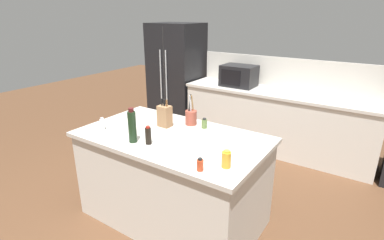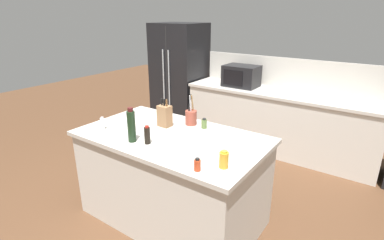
# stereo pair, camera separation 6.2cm
# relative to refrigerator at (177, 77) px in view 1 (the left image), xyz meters

# --- Properties ---
(ground_plane) EXTENTS (14.00, 14.00, 0.00)m
(ground_plane) POSITION_rel_refrigerator_xyz_m (1.61, -2.25, -0.94)
(ground_plane) COLOR brown
(back_counter_run) EXTENTS (2.87, 0.66, 0.94)m
(back_counter_run) POSITION_rel_refrigerator_xyz_m (1.91, -0.05, -0.47)
(back_counter_run) COLOR beige
(back_counter_run) RESTS_ON ground_plane
(wall_backsplash) EXTENTS (2.83, 0.03, 0.46)m
(wall_backsplash) POSITION_rel_refrigerator_xyz_m (1.91, 0.27, 0.23)
(wall_backsplash) COLOR beige
(wall_backsplash) RESTS_ON back_counter_run
(kitchen_island) EXTENTS (1.81, 1.04, 0.94)m
(kitchen_island) POSITION_rel_refrigerator_xyz_m (1.61, -2.25, -0.47)
(kitchen_island) COLOR beige
(kitchen_island) RESTS_ON ground_plane
(refrigerator) EXTENTS (0.86, 0.75, 1.88)m
(refrigerator) POSITION_rel_refrigerator_xyz_m (0.00, 0.00, 0.00)
(refrigerator) COLOR black
(refrigerator) RESTS_ON ground_plane
(microwave) EXTENTS (0.53, 0.39, 0.33)m
(microwave) POSITION_rel_refrigerator_xyz_m (1.26, -0.05, 0.17)
(microwave) COLOR black
(microwave) RESTS_ON back_counter_run
(knife_block) EXTENTS (0.13, 0.11, 0.29)m
(knife_block) POSITION_rel_refrigerator_xyz_m (1.40, -2.10, 0.11)
(knife_block) COLOR #936B47
(knife_block) RESTS_ON kitchen_island
(utensil_crock) EXTENTS (0.12, 0.12, 0.32)m
(utensil_crock) POSITION_rel_refrigerator_xyz_m (1.60, -1.90, 0.08)
(utensil_crock) COLOR brown
(utensil_crock) RESTS_ON kitchen_island
(spice_jar_paprika) EXTENTS (0.05, 0.05, 0.10)m
(spice_jar_paprika) POSITION_rel_refrigerator_xyz_m (2.20, -2.67, 0.05)
(spice_jar_paprika) COLOR #B73D1E
(spice_jar_paprika) RESTS_ON kitchen_island
(wine_bottle) EXTENTS (0.07, 0.07, 0.32)m
(wine_bottle) POSITION_rel_refrigerator_xyz_m (1.41, -2.57, 0.15)
(wine_bottle) COLOR black
(wine_bottle) RESTS_ON kitchen_island
(spice_jar_oregano) EXTENTS (0.06, 0.06, 0.10)m
(spice_jar_oregano) POSITION_rel_refrigerator_xyz_m (1.77, -1.91, 0.05)
(spice_jar_oregano) COLOR #567038
(spice_jar_oregano) RESTS_ON kitchen_island
(honey_jar) EXTENTS (0.07, 0.07, 0.14)m
(honey_jar) POSITION_rel_refrigerator_xyz_m (2.33, -2.52, 0.07)
(honey_jar) COLOR gold
(honey_jar) RESTS_ON kitchen_island
(salt_shaker) EXTENTS (0.05, 0.05, 0.13)m
(salt_shaker) POSITION_rel_refrigerator_xyz_m (0.94, -2.52, 0.06)
(salt_shaker) COLOR silver
(salt_shaker) RESTS_ON kitchen_island
(soy_sauce_bottle) EXTENTS (0.05, 0.05, 0.17)m
(soy_sauce_bottle) POSITION_rel_refrigerator_xyz_m (1.56, -2.52, 0.08)
(soy_sauce_bottle) COLOR black
(soy_sauce_bottle) RESTS_ON kitchen_island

